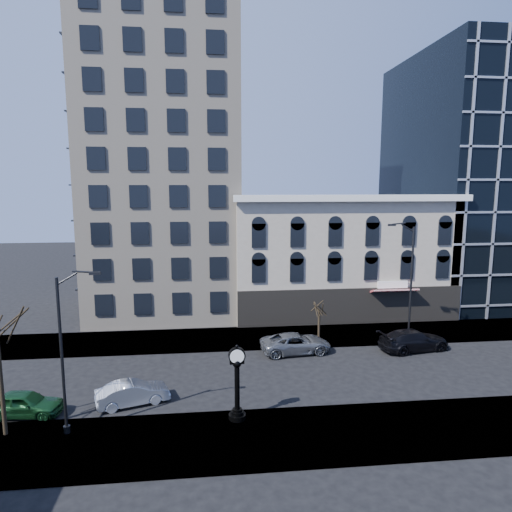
{
  "coord_description": "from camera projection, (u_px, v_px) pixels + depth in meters",
  "views": [
    {
      "loc": [
        -1.73,
        -30.44,
        13.45
      ],
      "look_at": [
        2.0,
        4.0,
        8.0
      ],
      "focal_mm": 32.0,
      "sensor_mm": 36.0,
      "label": 1
    }
  ],
  "objects": [
    {
      "name": "sidewalk_near",
      "position": [
        243.0,
        438.0,
        24.31
      ],
      "size": [
        160.0,
        6.0,
        0.12
      ],
      "primitive_type": "cube",
      "color": "gray",
      "rests_on": "ground"
    },
    {
      "name": "cream_tower",
      "position": [
        163.0,
        127.0,
        47.07
      ],
      "size": [
        15.9,
        15.4,
        42.5
      ],
      "color": "beige",
      "rests_on": "ground"
    },
    {
      "name": "street_lamp_near",
      "position": [
        72.0,
        309.0,
        23.78
      ],
      "size": [
        2.36,
        0.4,
        9.11
      ],
      "rotation": [
        0.0,
        0.0,
        0.05
      ],
      "color": "black",
      "rests_on": "sidewalk_near"
    },
    {
      "name": "sidewalk_far",
      "position": [
        228.0,
        339.0,
        40.02
      ],
      "size": [
        160.0,
        6.0,
        0.12
      ],
      "primitive_type": "cube",
      "color": "gray",
      "rests_on": "ground"
    },
    {
      "name": "bare_tree_far",
      "position": [
        319.0,
        304.0,
        39.57
      ],
      "size": [
        2.38,
        2.38,
        4.08
      ],
      "color": "#2E2517",
      "rests_on": "sidewalk_far"
    },
    {
      "name": "car_near_a",
      "position": [
        24.0,
        404.0,
        26.7
      ],
      "size": [
        4.5,
        2.14,
        1.49
      ],
      "primitive_type": "imported",
      "rotation": [
        0.0,
        0.0,
        1.48
      ],
      "color": "#143F1E",
      "rests_on": "ground"
    },
    {
      "name": "car_near_b",
      "position": [
        133.0,
        393.0,
        28.11
      ],
      "size": [
        4.66,
        2.83,
        1.45
      ],
      "primitive_type": "imported",
      "rotation": [
        0.0,
        0.0,
        1.89
      ],
      "color": "#A5A8AD",
      "rests_on": "ground"
    },
    {
      "name": "car_far_a",
      "position": [
        296.0,
        343.0,
        36.74
      ],
      "size": [
        5.9,
        3.17,
        1.57
      ],
      "primitive_type": "imported",
      "rotation": [
        0.0,
        0.0,
        1.67
      ],
      "color": "#595B60",
      "rests_on": "ground"
    },
    {
      "name": "ground",
      "position": [
        234.0,
        377.0,
        32.17
      ],
      "size": [
        160.0,
        160.0,
        0.0
      ],
      "primitive_type": "plane",
      "color": "black",
      "rests_on": "ground"
    },
    {
      "name": "car_far_b",
      "position": [
        414.0,
        340.0,
        37.29
      ],
      "size": [
        6.18,
        3.38,
        1.7
      ],
      "primitive_type": "imported",
      "rotation": [
        0.0,
        0.0,
        1.75
      ],
      "color": "black",
      "rests_on": "ground"
    },
    {
      "name": "street_lamp_far",
      "position": [
        404.0,
        250.0,
        38.46
      ],
      "size": [
        2.69,
        0.5,
        10.38
      ],
      "rotation": [
        0.0,
        0.0,
        3.07
      ],
      "color": "black",
      "rests_on": "sidewalk_far"
    },
    {
      "name": "victorian_row",
      "position": [
        338.0,
        256.0,
        48.13
      ],
      "size": [
        22.6,
        11.19,
        12.5
      ],
      "color": "#B5A995",
      "rests_on": "ground"
    },
    {
      "name": "street_clock",
      "position": [
        237.0,
        386.0,
        25.92
      ],
      "size": [
        1.01,
        1.01,
        4.44
      ],
      "rotation": [
        0.0,
        0.0,
        0.04
      ],
      "color": "black",
      "rests_on": "sidewalk_near"
    },
    {
      "name": "glass_office",
      "position": [
        492.0,
        180.0,
        53.93
      ],
      "size": [
        20.0,
        20.15,
        28.0
      ],
      "color": "black",
      "rests_on": "ground"
    }
  ]
}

